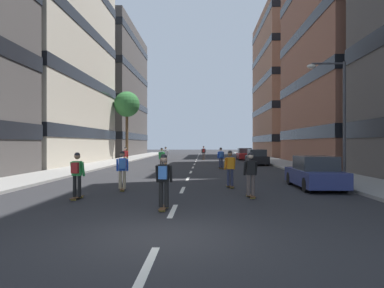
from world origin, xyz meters
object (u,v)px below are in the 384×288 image
(skater_4, at_px, (230,167))
(skater_7, at_px, (164,178))
(street_tree_near, at_px, (127,105))
(skater_5, at_px, (251,172))
(parked_car_far, at_px, (257,158))
(skater_6, at_px, (77,173))
(skater_1, at_px, (125,156))
(skater_3, at_px, (166,155))
(parked_car_mid, at_px, (245,154))
(skater_8, at_px, (221,157))
(skater_2, at_px, (204,152))
(parked_car_near, at_px, (315,173))
(skater_0, at_px, (162,158))
(skater_9, at_px, (122,168))
(streetlamp_right, at_px, (338,107))

(skater_4, relative_size, skater_7, 1.00)
(street_tree_near, distance_m, skater_5, 34.63)
(parked_car_far, relative_size, skater_6, 2.47)
(skater_1, bearing_deg, skater_5, -63.99)
(skater_7, bearing_deg, skater_3, 96.05)
(parked_car_mid, xyz_separation_m, skater_8, (-3.80, -16.14, 0.32))
(parked_car_mid, bearing_deg, skater_2, 176.36)
(parked_car_near, xyz_separation_m, skater_5, (-3.39, -2.97, 0.29))
(parked_car_mid, height_order, skater_3, skater_3)
(parked_car_near, height_order, parked_car_mid, same)
(street_tree_near, relative_size, skater_0, 4.91)
(parked_car_far, height_order, skater_6, skater_6)
(parked_car_near, xyz_separation_m, skater_0, (-8.51, 10.82, 0.29))
(skater_2, xyz_separation_m, skater_8, (1.46, -16.48, 0.00))
(skater_9, bearing_deg, skater_6, -114.28)
(skater_6, distance_m, skater_7, 4.05)
(skater_6, height_order, skater_7, same)
(skater_5, relative_size, skater_7, 1.00)
(street_tree_near, bearing_deg, skater_5, -69.63)
(skater_0, distance_m, skater_2, 18.63)
(parked_car_near, bearing_deg, skater_4, 178.10)
(street_tree_near, bearing_deg, skater_0, -69.65)
(skater_1, bearing_deg, street_tree_near, 101.77)
(parked_car_near, height_order, street_tree_near, street_tree_near)
(parked_car_mid, relative_size, street_tree_near, 0.50)
(skater_1, height_order, skater_7, same)
(parked_car_mid, xyz_separation_m, skater_7, (-6.48, -34.47, 0.32))
(parked_car_mid, xyz_separation_m, skater_0, (-8.51, -18.01, 0.29))
(parked_car_far, bearing_deg, skater_7, -105.14)
(parked_car_near, height_order, skater_7, skater_7)
(skater_0, height_order, skater_1, same)
(skater_1, height_order, skater_5, same)
(streetlamp_right, bearing_deg, skater_4, -154.69)
(parked_car_near, distance_m, skater_6, 10.64)
(skater_2, bearing_deg, parked_car_mid, -3.64)
(parked_car_far, distance_m, skater_0, 11.35)
(skater_1, bearing_deg, parked_car_mid, 46.59)
(street_tree_near, xyz_separation_m, skater_4, (11.29, -28.85, -6.15))
(skater_1, distance_m, skater_6, 19.43)
(skater_3, bearing_deg, parked_car_mid, 47.57)
(parked_car_near, height_order, skater_2, skater_2)
(parked_car_mid, distance_m, skater_3, 13.46)
(skater_2, distance_m, skater_5, 32.20)
(parked_car_far, bearing_deg, skater_6, -114.50)
(skater_7, bearing_deg, streetlamp_right, 45.01)
(skater_1, bearing_deg, skater_3, 43.77)
(skater_2, distance_m, skater_6, 33.14)
(skater_3, relative_size, skater_8, 1.00)
(skater_5, bearing_deg, skater_1, 116.01)
(parked_car_mid, height_order, skater_6, skater_6)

